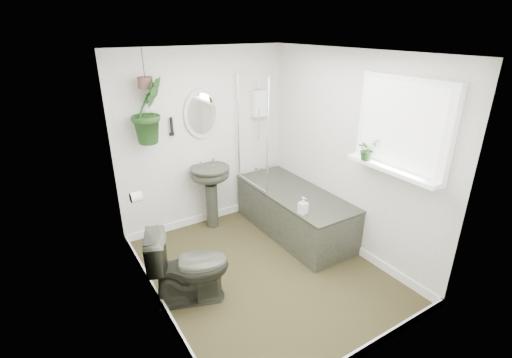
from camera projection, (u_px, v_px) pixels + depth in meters
floor at (263, 271)px, 4.11m from camera, size 2.30×2.80×0.02m
ceiling at (265, 51)px, 3.22m from camera, size 2.30×2.80×0.02m
wall_back at (204, 140)px, 4.77m from camera, size 2.30×0.02×2.30m
wall_front at (375, 239)px, 2.56m from camera, size 2.30×0.02×2.30m
wall_left at (148, 202)px, 3.10m from camera, size 0.02×2.80×2.30m
wall_right at (349, 154)px, 4.23m from camera, size 0.02×2.80×2.30m
skirting at (263, 267)px, 4.09m from camera, size 2.30×2.80×0.10m
bathtub at (294, 212)px, 4.78m from camera, size 0.72×1.72×0.58m
bath_screen at (252, 132)px, 4.62m from camera, size 0.04×0.72×1.40m
shower_box at (260, 103)px, 4.95m from camera, size 0.20×0.10×0.35m
oval_mirror at (202, 114)px, 4.59m from camera, size 0.46×0.03×0.62m
wall_sconce at (172, 126)px, 4.42m from camera, size 0.04×0.04×0.22m
toilet_roll_holder at (136, 197)px, 3.77m from camera, size 0.11×0.11×0.11m
window_recess at (403, 126)px, 3.46m from camera, size 0.08×1.00×0.90m
window_sill at (392, 169)px, 3.59m from camera, size 0.18×1.00×0.04m
window_blinds at (400, 126)px, 3.44m from camera, size 0.01×0.86×0.76m
toilet at (189, 266)px, 3.54m from camera, size 0.86×0.67×0.77m
pedestal_sink at (212, 197)px, 4.87m from camera, size 0.55×0.48×0.85m
sill_plant at (367, 149)px, 3.73m from camera, size 0.21×0.18×0.22m
hanging_plant at (148, 111)px, 4.10m from camera, size 0.49×0.44×0.73m
soap_bottle at (303, 205)px, 4.09m from camera, size 0.10×0.10×0.20m
hanging_pot at (145, 83)px, 3.98m from camera, size 0.16×0.16×0.12m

